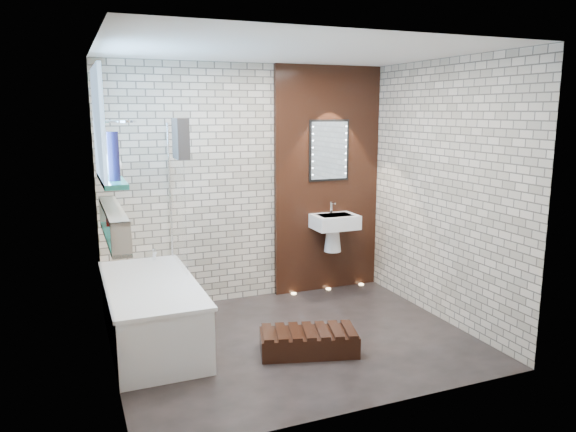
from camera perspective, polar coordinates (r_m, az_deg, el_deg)
name	(u,v)px	position (r m, az deg, el deg)	size (l,w,h in m)	color
ground	(294,340)	(5.22, 0.64, -12.79)	(3.20, 3.20, 0.00)	black
room_shell	(294,202)	(4.85, 0.67, 1.43)	(3.24, 3.20, 2.60)	gray
walnut_panel	(327,180)	(6.38, 4.12, 3.71)	(1.30, 0.06, 2.60)	black
clerestory_window	(101,135)	(4.77, -18.90, 7.96)	(0.18, 1.00, 0.94)	#7FADE0
display_niche	(114,224)	(4.65, -17.73, -0.75)	(0.14, 1.30, 0.26)	#227E6F
bathtub	(152,312)	(5.22, -14.04, -9.69)	(0.79, 1.74, 0.70)	white
bath_screen	(177,196)	(5.45, -11.50, 2.06)	(0.01, 0.78, 1.40)	white
towel	(181,139)	(5.11, -11.12, 7.93)	(0.11, 0.28, 0.37)	#282320
shower_head	(127,121)	(5.38, -16.47, 9.43)	(0.18, 0.18, 0.02)	silver
washbasin	(334,227)	(6.29, 4.84, -1.12)	(0.50, 0.36, 0.58)	white
led_mirror	(329,151)	(6.31, 4.31, 6.83)	(0.50, 0.02, 0.70)	black
walnut_step	(309,343)	(4.94, 2.17, -13.06)	(0.84, 0.38, 0.19)	black
niche_bottles	(111,221)	(4.91, -17.96, -0.50)	(0.06, 0.63, 0.16)	maroon
sill_vases	(111,162)	(4.81, -17.93, 5.36)	(0.19, 0.50, 0.39)	white
floor_uplights	(328,289)	(6.61, 4.23, -7.57)	(0.96, 0.06, 0.01)	#FFD899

